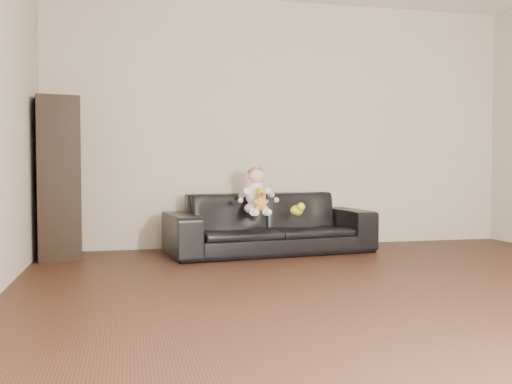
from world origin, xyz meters
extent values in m
plane|color=#361E13|center=(0.00, 0.00, 0.00)|extent=(5.50, 5.50, 0.00)
plane|color=#B3AA96|center=(0.00, 2.75, 1.30)|extent=(5.00, 0.00, 5.00)
imported|color=black|center=(-0.31, 2.25, 0.29)|extent=(2.08, 1.03, 0.58)
cube|color=black|center=(-2.30, 2.35, 0.74)|extent=(0.45, 0.56, 1.48)
cube|color=silver|center=(-2.28, 2.35, 1.07)|extent=(0.22, 0.28, 0.28)
ellipsoid|color=#F6D0DA|center=(-0.47, 2.15, 0.45)|extent=(0.26, 0.24, 0.12)
ellipsoid|color=white|center=(-0.47, 2.17, 0.58)|extent=(0.23, 0.20, 0.24)
sphere|color=beige|center=(-0.47, 2.15, 0.77)|extent=(0.18, 0.18, 0.16)
ellipsoid|color=#8C603F|center=(-0.47, 2.16, 0.79)|extent=(0.18, 0.18, 0.11)
cylinder|color=#F6D0DA|center=(-0.52, 2.01, 0.43)|extent=(0.10, 0.20, 0.08)
cylinder|color=#F6D0DA|center=(-0.42, 2.01, 0.43)|extent=(0.10, 0.20, 0.08)
sphere|color=white|center=(-0.53, 1.91, 0.43)|extent=(0.08, 0.08, 0.07)
sphere|color=white|center=(-0.41, 1.91, 0.43)|extent=(0.08, 0.08, 0.07)
cylinder|color=white|center=(-0.59, 2.12, 0.59)|extent=(0.09, 0.17, 0.11)
cylinder|color=white|center=(-0.34, 2.12, 0.59)|extent=(0.09, 0.17, 0.11)
ellipsoid|color=#B98C35|center=(-0.46, 2.01, 0.51)|extent=(0.15, 0.14, 0.13)
sphere|color=#B98C35|center=(-0.46, 1.99, 0.60)|extent=(0.12, 0.12, 0.09)
sphere|color=#B98C35|center=(-0.49, 2.00, 0.64)|extent=(0.05, 0.05, 0.03)
sphere|color=#B98C35|center=(-0.43, 2.00, 0.64)|extent=(0.05, 0.05, 0.03)
sphere|color=#593819|center=(-0.46, 1.95, 0.59)|extent=(0.05, 0.05, 0.03)
ellipsoid|color=#C4DB19|center=(-0.12, 1.98, 0.43)|extent=(0.12, 0.15, 0.10)
sphere|color=red|center=(-0.09, 2.04, 0.42)|extent=(0.10, 0.10, 0.08)
cylinder|color=#1B20DE|center=(-0.07, 2.11, 0.39)|extent=(0.11, 0.11, 0.01)
camera|label=1|loc=(-1.67, -3.15, 0.84)|focal=40.00mm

